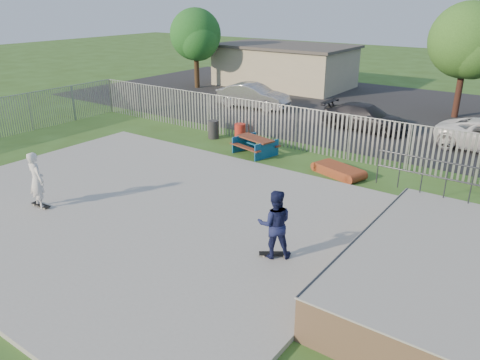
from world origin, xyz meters
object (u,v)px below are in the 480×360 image
Objects in this scene: skater_navy at (275,224)px; funbox at (338,171)px; tree_left at (196,35)px; trash_bin_red at (240,133)px; car_dark at (365,117)px; skater_white at (37,180)px; picnic_table at (255,146)px; trash_bin_grey at (213,129)px; car_silver at (253,96)px; tree_mid at (467,40)px.

funbox is at bearing -114.59° from skater_navy.
trash_bin_red is at bearing -41.17° from tree_left.
skater_white is (-4.84, -16.05, 0.41)m from car_dark.
picnic_table is 0.46× the size of car_dark.
trash_bin_red is at bearing -85.00° from skater_navy.
skater_navy is at bearing -49.48° from trash_bin_red.
skater_white reaches higher than trash_bin_grey.
tree_left is (-17.22, 11.36, 3.82)m from funbox.
skater_navy is at bearing -38.85° from picnic_table.
tree_left is 3.13× the size of skater_white.
car_silver is at bearing 138.81° from picnic_table.
tree_left is at bearing 134.05° from trash_bin_grey.
car_silver is at bearing 108.18° from trash_bin_grey.
car_dark reaches higher than picnic_table.
picnic_table is 1.04× the size of funbox.
tree_mid is 20.26m from skater_navy.
skater_navy reaches higher than funbox.
funbox is 7.45m from trash_bin_grey.
tree_mid is (1.47, 12.95, 4.20)m from funbox.
car_dark is at bearing 53.51° from trash_bin_red.
tree_mid is at bearing -72.26° from car_silver.
trash_bin_grey is 10.12m from skater_white.
tree_left reaches higher than car_dark.
car_dark reaches higher than trash_bin_red.
tree_left is (-9.87, 10.20, 3.54)m from trash_bin_grey.
skater_white is at bearing -22.35° from skater_navy.
car_dark is 7.61m from tree_mid.
tree_mid is at bearing -125.85° from skater_navy.
trash_bin_grey is (-1.40, -0.34, 0.01)m from trash_bin_red.
skater_navy is at bearing -90.33° from tree_mid.
picnic_table is 2.13m from trash_bin_red.
car_silver reaches higher than funbox.
trash_bin_grey is at bearing -45.95° from tree_left.
car_dark is (7.80, -0.81, -0.10)m from car_silver.
trash_bin_grey is (-3.14, 0.89, 0.06)m from picnic_table.
car_silver is 17.12m from skater_white.
skater_white is (-2.40, -9.18, 0.71)m from picnic_table.
skater_white is (-7.97, -1.87, 0.00)m from skater_navy.
trash_bin_grey is 0.14× the size of tree_mid.
skater_navy is at bearing -44.73° from tree_left.
funbox is 13.69m from tree_mid.
trash_bin_red is at bearing -122.96° from tree_mid.
picnic_table is 9.52m from skater_white.
trash_bin_red is at bearing -86.66° from skater_white.
skater_white is (-6.61, -8.91, 0.92)m from funbox.
tree_mid is 3.43× the size of skater_navy.
funbox is at bearing -96.50° from tree_mid.
trash_bin_grey is 8.17m from car_dark.
funbox is 0.34× the size of tree_left.
tree_mid reaches higher than trash_bin_red.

